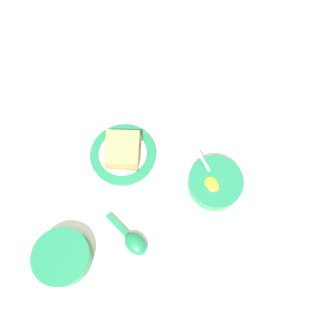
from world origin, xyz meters
name	(u,v)px	position (x,y,z in m)	size (l,w,h in m)	color
ground_plane	(137,184)	(0.00, 0.00, 0.00)	(3.00, 3.00, 0.00)	silver
egg_bowl	(215,183)	(0.04, 0.21, 0.02)	(0.15, 0.15, 0.07)	#196B42
toast_plate	(123,154)	(-0.09, -0.03, 0.01)	(0.19, 0.19, 0.02)	#196B42
toast_sandwich	(123,150)	(-0.09, -0.03, 0.03)	(0.12, 0.11, 0.04)	#9E7042
soup_spoon	(133,241)	(0.15, -0.03, 0.01)	(0.13, 0.11, 0.03)	#196B42
congee_bowl	(62,257)	(0.17, -0.20, 0.02)	(0.14, 0.14, 0.05)	#196B42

